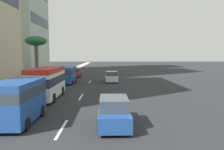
{
  "coord_description": "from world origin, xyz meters",
  "views": [
    {
      "loc": [
        -5.91,
        -2.48,
        4.13
      ],
      "look_at": [
        16.08,
        -3.11,
        2.08
      ],
      "focal_mm": 34.32,
      "sensor_mm": 36.0,
      "label": 1
    }
  ],
  "objects": [
    {
      "name": "lane_stripe_mid",
      "position": [
        15.1,
        0.0,
        0.01
      ],
      "size": [
        3.2,
        0.16,
        0.01
      ],
      "primitive_type": "cube",
      "color": "silver",
      "rests_on": "ground_plane"
    },
    {
      "name": "ground_plane",
      "position": [
        31.5,
        0.0,
        0.0
      ],
      "size": [
        198.0,
        198.0,
        0.0
      ],
      "primitive_type": "plane",
      "color": "#26282B"
    },
    {
      "name": "sidewalk_right",
      "position": [
        31.5,
        6.97,
        0.07
      ],
      "size": [
        162.0,
        2.66,
        0.15
      ],
      "primitive_type": "cube",
      "color": "#B2ADA3",
      "rests_on": "ground_plane"
    },
    {
      "name": "car_second",
      "position": [
        34.5,
        3.35,
        0.79
      ],
      "size": [
        4.67,
        1.83,
        1.67
      ],
      "rotation": [
        0.0,
        0.0,
        3.14
      ],
      "color": "#A51E1E",
      "rests_on": "ground_plane"
    },
    {
      "name": "car_fifth",
      "position": [
        27.12,
        -3.36,
        0.77
      ],
      "size": [
        4.61,
        1.94,
        1.63
      ],
      "color": "silver",
      "rests_on": "ground_plane"
    },
    {
      "name": "van_fourth",
      "position": [
        25.51,
        3.25,
        1.38
      ],
      "size": [
        5.34,
        2.23,
        2.4
      ],
      "rotation": [
        0.0,
        0.0,
        3.14
      ],
      "color": "#1E478C",
      "rests_on": "ground_plane"
    },
    {
      "name": "lane_stripe_near",
      "position": [
        5.83,
        0.0,
        0.01
      ],
      "size": [
        3.2,
        0.16,
        0.01
      ],
      "primitive_type": "cube",
      "color": "silver",
      "rests_on": "ground_plane"
    },
    {
      "name": "lane_stripe_far",
      "position": [
        27.18,
        0.0,
        0.01
      ],
      "size": [
        3.2,
        0.16,
        0.01
      ],
      "primitive_type": "cube",
      "color": "silver",
      "rests_on": "ground_plane"
    },
    {
      "name": "minibus_sixth",
      "position": [
        14.45,
        3.15,
        1.61
      ],
      "size": [
        6.5,
        2.36,
        2.92
      ],
      "rotation": [
        0.0,
        0.0,
        3.14
      ],
      "color": "silver",
      "rests_on": "ground_plane"
    },
    {
      "name": "car_third",
      "position": [
        6.38,
        -2.94,
        0.8
      ],
      "size": [
        4.31,
        1.83,
        1.7
      ],
      "color": "#1E478C",
      "rests_on": "ground_plane"
    },
    {
      "name": "palm_tree",
      "position": [
        25.79,
        7.67,
        5.87
      ],
      "size": [
        3.06,
        3.06,
        6.73
      ],
      "color": "brown",
      "rests_on": "sidewalk_right"
    },
    {
      "name": "pedestrian_near_lamp",
      "position": [
        14.99,
        7.12,
        1.09
      ],
      "size": [
        0.36,
        0.39,
        1.7
      ],
      "rotation": [
        0.0,
        0.0,
        2.13
      ],
      "color": "#4C8C66",
      "rests_on": "sidewalk_right"
    },
    {
      "name": "van_lead",
      "position": [
        7.04,
        2.85,
        1.47
      ],
      "size": [
        4.69,
        2.17,
        2.58
      ],
      "rotation": [
        0.0,
        0.0,
        3.14
      ],
      "color": "#1E478C",
      "rests_on": "ground_plane"
    }
  ]
}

